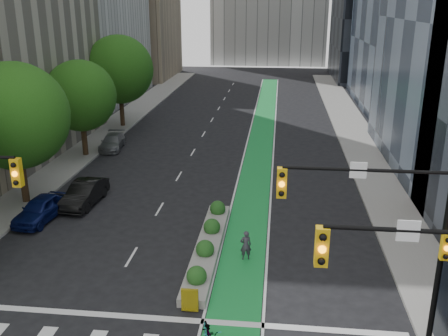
% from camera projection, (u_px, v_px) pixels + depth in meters
% --- Properties ---
extents(sidewalk_left, '(3.60, 90.00, 0.15)m').
position_uv_depth(sidewalk_left, '(90.00, 145.00, 43.56)').
color(sidewalk_left, gray).
rests_on(sidewalk_left, ground).
extents(sidewalk_right, '(3.60, 90.00, 0.15)m').
position_uv_depth(sidewalk_right, '(366.00, 154.00, 41.08)').
color(sidewalk_right, gray).
rests_on(sidewalk_right, ground).
extents(bike_lane_paint, '(2.20, 70.00, 0.01)m').
position_uv_depth(bike_lane_paint, '(262.00, 136.00, 46.74)').
color(bike_lane_paint, green).
rests_on(bike_lane_paint, ground).
extents(tree_mid, '(6.40, 6.40, 8.78)m').
position_uv_depth(tree_mid, '(15.00, 116.00, 29.48)').
color(tree_mid, black).
rests_on(tree_mid, ground).
extents(tree_midfar, '(5.60, 5.60, 7.76)m').
position_uv_depth(tree_midfar, '(80.00, 96.00, 39.10)').
color(tree_midfar, black).
rests_on(tree_midfar, ground).
extents(tree_far, '(6.60, 6.60, 9.00)m').
position_uv_depth(tree_far, '(119.00, 70.00, 48.27)').
color(tree_far, black).
rests_on(tree_far, ground).
extents(signal_right, '(5.82, 0.51, 7.20)m').
position_uv_depth(signal_right, '(399.00, 228.00, 16.80)').
color(signal_right, black).
rests_on(signal_right, ground).
extents(median_planter, '(1.20, 10.26, 1.10)m').
position_uv_depth(median_planter, '(208.00, 244.00, 25.19)').
color(median_planter, gray).
rests_on(median_planter, ground).
extents(bicycle, '(1.24, 1.99, 0.99)m').
position_uv_depth(bicycle, '(210.00, 336.00, 18.15)').
color(bicycle, gray).
rests_on(bicycle, ground).
extents(cyclist, '(0.64, 0.51, 1.53)m').
position_uv_depth(cyclist, '(246.00, 245.00, 24.25)').
color(cyclist, '#39343E').
rests_on(cyclist, ground).
extents(parked_car_left_near, '(2.10, 4.28, 1.41)m').
position_uv_depth(parked_car_left_near, '(41.00, 209.00, 28.63)').
color(parked_car_left_near, '#0D164F').
rests_on(parked_car_left_near, ground).
extents(parked_car_left_mid, '(1.77, 4.49, 1.45)m').
position_uv_depth(parked_car_left_mid, '(85.00, 193.00, 30.85)').
color(parked_car_left_mid, black).
rests_on(parked_car_left_mid, ground).
extents(parked_car_left_far, '(2.18, 4.39, 1.23)m').
position_uv_depth(parked_car_left_far, '(112.00, 142.00, 42.49)').
color(parked_car_left_far, slate).
rests_on(parked_car_left_far, ground).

